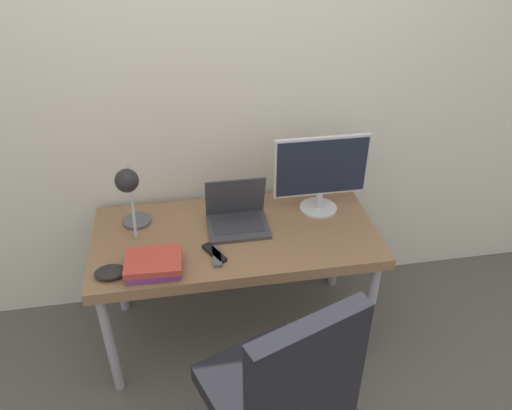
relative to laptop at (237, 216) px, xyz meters
The scene contains 11 objects.
ground_plane 0.87m from the laptop, 92.67° to the right, with size 12.00×12.00×0.00m, color #514C47.
wall_back 0.64m from the laptop, 93.20° to the left, with size 8.00×0.05×2.60m.
desk 0.14m from the laptop, 106.16° to the right, with size 1.45×0.70×0.71m.
laptop is the anchor object (origin of this frame).
monitor 0.50m from the laptop, ahead, with size 0.51×0.20×0.43m.
desk_lamp 0.56m from the laptop, behind, with size 0.15×0.28×0.40m.
office_chair 0.97m from the laptop, 87.38° to the right, with size 0.63×0.65×1.09m.
book_stack 0.53m from the laptop, 144.74° to the right, with size 0.27×0.21×0.07m.
tv_remote 0.29m from the laptop, 117.44° to the right, with size 0.05×0.15×0.02m.
media_remote 0.27m from the laptop, 121.98° to the right, with size 0.11×0.16×0.02m.
game_controller 0.69m from the laptop, 154.41° to the right, with size 0.14×0.11×0.04m.
Camera 1 is at (-0.24, -1.70, 2.24)m, focal length 35.00 mm.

